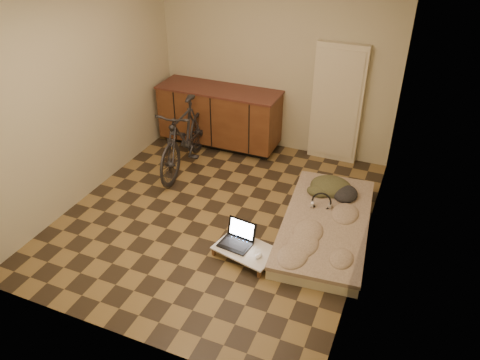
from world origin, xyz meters
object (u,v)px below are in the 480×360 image
at_px(futon, 326,225).
at_px(lap_desk, 246,250).
at_px(laptop, 238,239).
at_px(bicycle, 184,133).

xyz_separation_m(futon, lap_desk, (-0.69, -0.77, 0.01)).
height_order(futon, laptop, laptop).
bearing_deg(bicycle, futon, -22.99).
height_order(bicycle, lap_desk, bicycle).
relative_size(bicycle, futon, 0.81).
bearing_deg(futon, laptop, -144.10).
xyz_separation_m(bicycle, laptop, (1.39, -1.39, -0.38)).
relative_size(futon, laptop, 5.55).
bearing_deg(lap_desk, bicycle, 148.82).
relative_size(lap_desk, laptop, 1.96).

